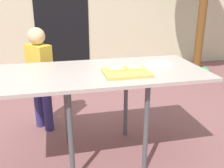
{
  "coord_description": "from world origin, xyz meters",
  "views": [
    {
      "loc": [
        -0.34,
        -1.86,
        1.32
      ],
      "look_at": [
        0.08,
        0.0,
        0.64
      ],
      "focal_mm": 41.24,
      "sensor_mm": 36.0,
      "label": 1
    }
  ],
  "objects_px": {
    "dining_table": "(102,78)",
    "plate_white_right": "(159,64)",
    "cutting_board": "(126,73)",
    "garden_hose_coil": "(196,70)",
    "pizza_slice_far_right": "(134,68)",
    "pizza_slice_far_left": "(116,69)",
    "child_left": "(40,74)"
  },
  "relations": [
    {
      "from": "pizza_slice_far_left",
      "to": "pizza_slice_far_right",
      "type": "xyz_separation_m",
      "value": [
        0.15,
        0.0,
        0.0
      ]
    },
    {
      "from": "dining_table",
      "to": "child_left",
      "type": "relative_size",
      "value": 1.56
    },
    {
      "from": "cutting_board",
      "to": "child_left",
      "type": "relative_size",
      "value": 0.33
    },
    {
      "from": "cutting_board",
      "to": "pizza_slice_far_right",
      "type": "height_order",
      "value": "pizza_slice_far_right"
    },
    {
      "from": "plate_white_right",
      "to": "child_left",
      "type": "relative_size",
      "value": 0.22
    },
    {
      "from": "dining_table",
      "to": "pizza_slice_far_right",
      "type": "relative_size",
      "value": 12.63
    },
    {
      "from": "pizza_slice_far_right",
      "to": "pizza_slice_far_left",
      "type": "bearing_deg",
      "value": -179.46
    },
    {
      "from": "cutting_board",
      "to": "garden_hose_coil",
      "type": "height_order",
      "value": "cutting_board"
    },
    {
      "from": "pizza_slice_far_left",
      "to": "plate_white_right",
      "type": "relative_size",
      "value": 0.56
    },
    {
      "from": "plate_white_right",
      "to": "dining_table",
      "type": "bearing_deg",
      "value": -171.77
    },
    {
      "from": "cutting_board",
      "to": "garden_hose_coil",
      "type": "distance_m",
      "value": 3.06
    },
    {
      "from": "dining_table",
      "to": "pizza_slice_far_right",
      "type": "bearing_deg",
      "value": -13.95
    },
    {
      "from": "dining_table",
      "to": "pizza_slice_far_left",
      "type": "height_order",
      "value": "pizza_slice_far_left"
    },
    {
      "from": "dining_table",
      "to": "cutting_board",
      "type": "distance_m",
      "value": 0.21
    },
    {
      "from": "pizza_slice_far_left",
      "to": "garden_hose_coil",
      "type": "height_order",
      "value": "pizza_slice_far_left"
    },
    {
      "from": "child_left",
      "to": "plate_white_right",
      "type": "bearing_deg",
      "value": -27.64
    },
    {
      "from": "garden_hose_coil",
      "to": "child_left",
      "type": "bearing_deg",
      "value": -149.42
    },
    {
      "from": "pizza_slice_far_left",
      "to": "pizza_slice_far_right",
      "type": "bearing_deg",
      "value": 0.54
    },
    {
      "from": "child_left",
      "to": "garden_hose_coil",
      "type": "bearing_deg",
      "value": 30.58
    },
    {
      "from": "child_left",
      "to": "dining_table",
      "type": "bearing_deg",
      "value": -50.29
    },
    {
      "from": "garden_hose_coil",
      "to": "pizza_slice_far_left",
      "type": "bearing_deg",
      "value": -132.58
    },
    {
      "from": "plate_white_right",
      "to": "child_left",
      "type": "xyz_separation_m",
      "value": [
        -0.99,
        0.52,
        -0.18
      ]
    },
    {
      "from": "pizza_slice_far_right",
      "to": "garden_hose_coil",
      "type": "relative_size",
      "value": 0.29
    },
    {
      "from": "pizza_slice_far_right",
      "to": "plate_white_right",
      "type": "bearing_deg",
      "value": 26.69
    },
    {
      "from": "cutting_board",
      "to": "pizza_slice_far_left",
      "type": "relative_size",
      "value": 2.65
    },
    {
      "from": "dining_table",
      "to": "garden_hose_coil",
      "type": "distance_m",
      "value": 3.07
    },
    {
      "from": "dining_table",
      "to": "cutting_board",
      "type": "height_order",
      "value": "cutting_board"
    },
    {
      "from": "pizza_slice_far_left",
      "to": "garden_hose_coil",
      "type": "bearing_deg",
      "value": 47.42
    },
    {
      "from": "dining_table",
      "to": "plate_white_right",
      "type": "distance_m",
      "value": 0.51
    },
    {
      "from": "pizza_slice_far_left",
      "to": "child_left",
      "type": "bearing_deg",
      "value": 131.91
    },
    {
      "from": "pizza_slice_far_right",
      "to": "dining_table",
      "type": "bearing_deg",
      "value": 166.05
    },
    {
      "from": "cutting_board",
      "to": "pizza_slice_far_right",
      "type": "distance_m",
      "value": 0.1
    }
  ]
}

